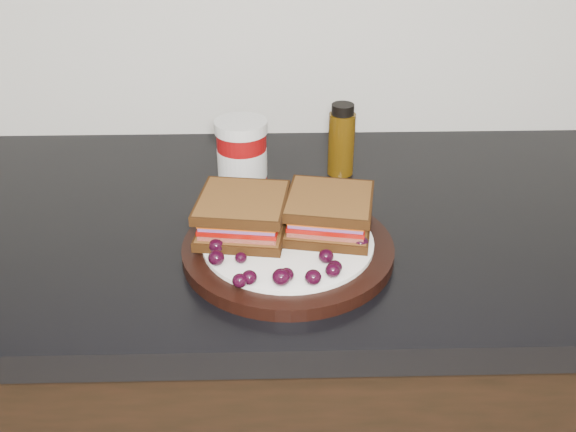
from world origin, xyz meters
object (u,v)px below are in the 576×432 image
object	(u,v)px
plate	(288,249)
sandwich_left	(243,215)
oil_bottle	(341,139)
condiment_jar	(242,157)

from	to	relation	value
plate	sandwich_left	world-z (taller)	sandwich_left
sandwich_left	oil_bottle	bearing A→B (deg)	63.46
plate	condiment_jar	world-z (taller)	condiment_jar
condiment_jar	oil_bottle	distance (m)	0.17
sandwich_left	condiment_jar	distance (m)	0.16
plate	sandwich_left	size ratio (longest dim) A/B	2.45
condiment_jar	oil_bottle	bearing A→B (deg)	20.51
plate	sandwich_left	xyz separation A→B (m)	(-0.06, 0.02, 0.04)
plate	oil_bottle	size ratio (longest dim) A/B	2.34
plate	oil_bottle	distance (m)	0.26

